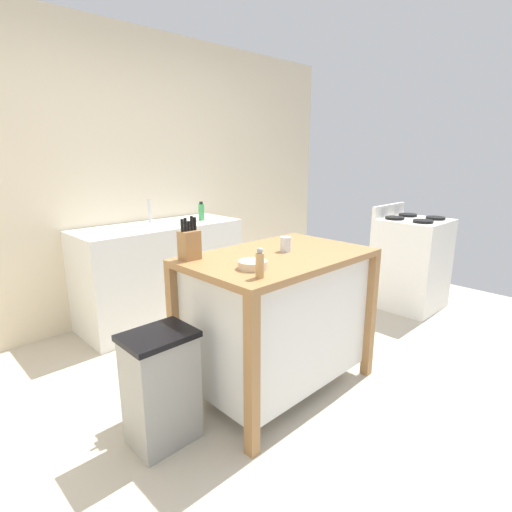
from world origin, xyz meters
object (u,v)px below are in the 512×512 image
Objects in this scene: kitchen_island at (278,314)px; bowl_ceramic_small at (253,264)px; sink_faucet at (150,211)px; bottle_spray_cleaner at (201,212)px; pepper_grinder at (260,264)px; trash_bin at (161,388)px; stove at (410,263)px; drinking_cup at (286,244)px; knife_block at (189,244)px.

kitchen_island is 7.42× the size of bowl_ceramic_small.
sink_faucet is 0.48m from bottle_spray_cleaner.
sink_faucet reaches higher than bowl_ceramic_small.
pepper_grinder is at bearing -148.06° from kitchen_island.
bottle_spray_cleaner is (1.32, 1.39, 0.66)m from trash_bin.
drinking_cup is at bearing -178.78° from stove.
bottle_spray_cleaner is (0.41, 1.44, 0.02)m from drinking_cup.
drinking_cup is 0.58m from pepper_grinder.
knife_block reaches higher than pepper_grinder.
drinking_cup is (0.08, 0.02, 0.45)m from kitchen_island.
sink_faucet is at bearing 75.83° from pepper_grinder.
pepper_grinder is 0.85m from trash_bin.
kitchen_island is at bearing -4.62° from trash_bin.
kitchen_island is at bearing -92.13° from sink_faucet.
drinking_cup is at bearing -3.24° from trash_bin.
trash_bin is 2.86m from stove.
kitchen_island is 1.87× the size of trash_bin.
pepper_grinder reaches higher than trash_bin.
stove is (2.45, 0.32, -0.53)m from pepper_grinder.
drinking_cup is 0.09× the size of stove.
kitchen_island is 1.61m from bottle_spray_cleaner.
drinking_cup reaches higher than kitchen_island.
sink_faucet is at bearing 154.26° from bottle_spray_cleaner.
sink_faucet is at bearing 140.63° from stove.
bottle_spray_cleaner is at bearing 61.92° from pepper_grinder.
sink_faucet reaches higher than kitchen_island.
drinking_cup is 0.52× the size of bottle_spray_cleaner.
kitchen_island is 1.16× the size of stove.
drinking_cup is 1.12m from trash_bin.
bowl_ceramic_small is (0.13, -0.40, -0.07)m from knife_block.
bowl_ceramic_small is 0.72× the size of sink_faucet.
pepper_grinder is (-0.51, -0.28, 0.03)m from drinking_cup.
drinking_cup is at bearing 28.87° from pepper_grinder.
bowl_ceramic_small is 0.81m from trash_bin.
kitchen_island is at bearing -169.62° from drinking_cup.
pepper_grinder is (-0.09, -0.14, 0.05)m from bowl_ceramic_small.
bottle_spray_cleaner is 2.14m from stove.
drinking_cup is (0.55, -0.26, -0.05)m from knife_block.
drinking_cup is at bearing -105.88° from bottle_spray_cleaner.
pepper_grinder is 0.71× the size of sink_faucet.
stove is (2.03, 0.06, -0.05)m from kitchen_island.
stove is (1.53, -1.40, -0.52)m from bottle_spray_cleaner.
stove is at bearing 1.60° from kitchen_island.
bowl_ceramic_small is 0.45m from drinking_cup.
kitchen_island is 0.69m from pepper_grinder.
bottle_spray_cleaner is (0.92, 1.72, -0.01)m from pepper_grinder.
bottle_spray_cleaner is (0.43, -0.21, -0.03)m from sink_faucet.
bowl_ceramic_small is 1.02× the size of pepper_grinder.
stove is at bearing -42.49° from bottle_spray_cleaner.
trash_bin is at bearing 179.79° from stove.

